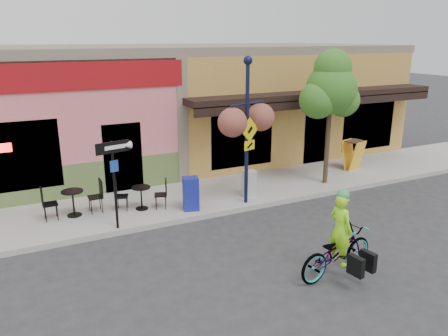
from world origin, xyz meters
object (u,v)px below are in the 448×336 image
cyclist_rider (339,241)px  lamp_post (247,132)px  building (170,102)px  newspaper_box_grey (249,183)px  one_way_sign (115,186)px  street_tree (329,117)px  newspaper_box_blue (191,194)px  bicycle (337,252)px

cyclist_rider → lamp_post: 4.43m
building → newspaper_box_grey: bearing=-87.4°
building → one_way_sign: bearing=-119.4°
one_way_sign → street_tree: 7.16m
lamp_post → newspaper_box_blue: bearing=155.4°
lamp_post → newspaper_box_grey: size_ratio=5.25×
lamp_post → street_tree: 3.28m
newspaper_box_blue → street_tree: street_tree is taller
newspaper_box_grey → street_tree: (2.91, 0.02, 1.80)m
building → newspaper_box_blue: 6.92m
street_tree → lamp_post: bearing=-172.3°
newspaper_box_blue → newspaper_box_grey: 2.02m
building → newspaper_box_blue: size_ratio=19.26×
cyclist_rider → street_tree: 5.90m
newspaper_box_grey → cyclist_rider: bearing=-86.0°
lamp_post → cyclist_rider: bearing=-109.5°
lamp_post → newspaper_box_blue: size_ratio=4.45×
lamp_post → newspaper_box_grey: 1.79m
lamp_post → one_way_sign: 3.93m
lamp_post → newspaper_box_grey: lamp_post is taller
newspaper_box_blue → street_tree: size_ratio=0.22×
cyclist_rider → newspaper_box_grey: 4.63m
building → newspaper_box_grey: size_ratio=22.73×
bicycle → one_way_sign: one_way_sign is taller
newspaper_box_grey → newspaper_box_blue: bearing=-163.7°
cyclist_rider → newspaper_box_grey: bearing=-13.4°
building → lamp_post: building is taller
building → cyclist_rider: building is taller
street_tree → one_way_sign: bearing=-175.1°
bicycle → newspaper_box_blue: size_ratio=2.10×
bicycle → building: bearing=-9.1°
bicycle → newspaper_box_grey: size_ratio=2.48×
bicycle → lamp_post: lamp_post is taller
one_way_sign → newspaper_box_blue: size_ratio=2.40×
bicycle → cyclist_rider: cyclist_rider is taller
street_tree → newspaper_box_grey: bearing=-179.7°
cyclist_rider → street_tree: size_ratio=0.35×
building → newspaper_box_blue: bearing=-104.7°
cyclist_rider → street_tree: street_tree is taller
lamp_post → one_way_sign: size_ratio=1.85×
newspaper_box_grey → building: bearing=101.9°
cyclist_rider → newspaper_box_grey: (0.42, 4.60, -0.22)m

